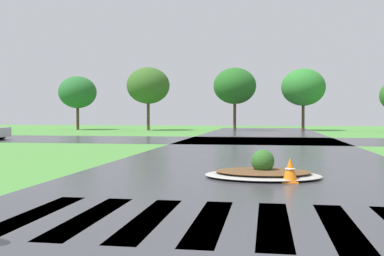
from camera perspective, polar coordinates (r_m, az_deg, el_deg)
asphalt_roadway at (r=12.96m, az=7.67°, el=-5.09°), size 9.16×80.00×0.01m
asphalt_cross_road at (r=27.15m, az=8.50°, el=-1.55°), size 90.00×8.24×0.01m
crosswalk_stripes at (r=6.69m, az=6.14°, el=-11.50°), size 6.75×2.90×0.01m
median_island at (r=11.29m, az=8.76°, el=-5.42°), size 2.81×2.02×0.68m
traffic_cone at (r=10.55m, az=12.07°, el=-5.18°), size 0.36×0.36×0.57m
background_treeline at (r=44.02m, az=4.00°, el=4.89°), size 33.98×5.90×6.07m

